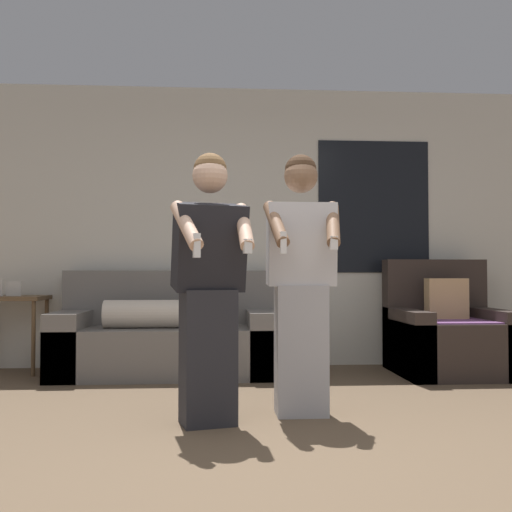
% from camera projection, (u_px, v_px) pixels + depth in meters
% --- Properties ---
extents(ground_plane, '(14.00, 14.00, 0.00)m').
position_uv_depth(ground_plane, '(286.00, 471.00, 2.67)').
color(ground_plane, brown).
extents(wall_back, '(6.50, 0.07, 2.70)m').
position_uv_depth(wall_back, '(250.00, 226.00, 5.84)').
color(wall_back, beige).
rests_on(wall_back, ground_plane).
extents(couch, '(1.95, 0.87, 0.92)m').
position_uv_depth(couch, '(169.00, 338.00, 5.29)').
color(couch, slate).
rests_on(couch, ground_plane).
extents(armchair, '(0.94, 0.95, 1.02)m').
position_uv_depth(armchair, '(448.00, 336.00, 5.32)').
color(armchair, '#332823').
rests_on(armchair, ground_plane).
extents(side_table, '(0.56, 0.48, 0.84)m').
position_uv_depth(side_table, '(13.00, 307.00, 5.37)').
color(side_table, brown).
rests_on(side_table, ground_plane).
extents(person_left, '(0.49, 0.56, 1.60)m').
position_uv_depth(person_left, '(209.00, 287.00, 3.51)').
color(person_left, '#28282D').
rests_on(person_left, ground_plane).
extents(person_right, '(0.49, 0.46, 1.64)m').
position_uv_depth(person_right, '(301.00, 282.00, 3.77)').
color(person_right, '#B2B2B7').
rests_on(person_right, ground_plane).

